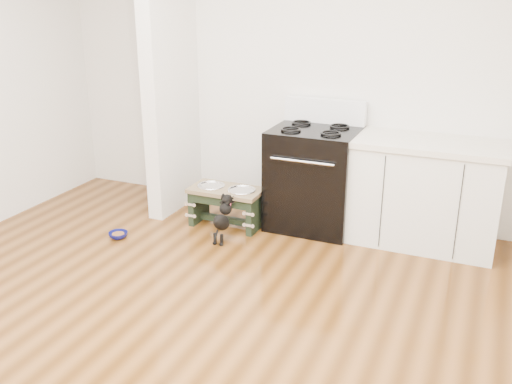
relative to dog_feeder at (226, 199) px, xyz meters
name	(u,v)px	position (x,y,z in m)	size (l,w,h in m)	color
ground	(168,344)	(0.48, -1.84, -0.26)	(5.00, 5.00, 0.00)	#4A290D
room_shell	(151,85)	(0.48, -1.84, 1.36)	(5.00, 5.00, 5.00)	silver
partition_wall	(170,72)	(-0.69, 0.26, 1.09)	(0.15, 0.80, 2.70)	silver
oven_range	(314,177)	(0.73, 0.32, 0.22)	(0.76, 0.69, 1.14)	black
cabinet_run	(425,193)	(1.71, 0.34, 0.19)	(1.24, 0.64, 0.91)	silver
dog_feeder	(226,199)	(0.00, 0.00, 0.00)	(0.67, 0.36, 0.38)	black
puppy	(223,217)	(0.12, -0.31, -0.04)	(0.12, 0.34, 0.41)	black
floor_bowl	(118,235)	(-0.76, -0.63, -0.23)	(0.17, 0.17, 0.05)	#0C0F59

